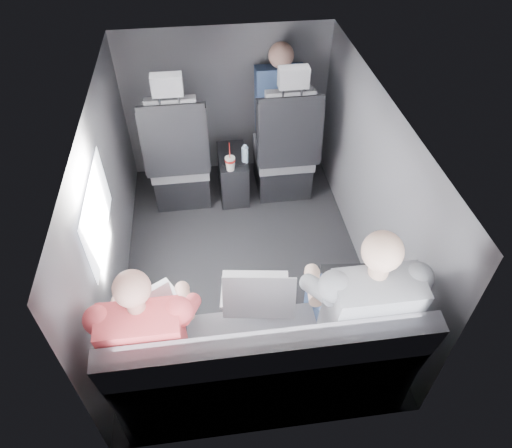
{
  "coord_description": "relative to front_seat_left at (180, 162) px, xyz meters",
  "views": [
    {
      "loc": [
        -0.22,
        -2.37,
        2.67
      ],
      "look_at": [
        0.08,
        -0.05,
        0.45
      ],
      "focal_mm": 32.0,
      "sensor_mm": 36.0,
      "label": 1
    }
  ],
  "objects": [
    {
      "name": "panel_front",
      "position": [
        0.45,
        0.46,
        0.27
      ],
      "size": [
        1.8,
        0.02,
        1.35
      ],
      "primitive_type": "cube",
      "color": "#56565B",
      "rests_on": "floor"
    },
    {
      "name": "panel_left",
      "position": [
        -0.45,
        -0.84,
        0.27
      ],
      "size": [
        0.02,
        2.6,
        1.35
      ],
      "primitive_type": "cube",
      "color": "#56565B",
      "rests_on": "floor"
    },
    {
      "name": "panel_back",
      "position": [
        0.45,
        -2.14,
        0.27
      ],
      "size": [
        1.8,
        0.02,
        1.35
      ],
      "primitive_type": "cube",
      "color": "#56565B",
      "rests_on": "floor"
    },
    {
      "name": "front_seat_right",
      "position": [
        0.9,
        0.0,
        0.0
      ],
      "size": [
        0.52,
        0.58,
        1.26
      ],
      "color": "black",
      "rests_on": "floor"
    },
    {
      "name": "side_window",
      "position": [
        -0.43,
        -1.14,
        0.5
      ],
      "size": [
        0.02,
        0.75,
        0.42
      ],
      "primitive_type": "cube",
      "color": "white",
      "rests_on": "panel_left"
    },
    {
      "name": "passenger_rear_right",
      "position": [
        0.97,
        -1.81,
        0.25
      ],
      "size": [
        0.54,
        0.65,
        1.28
      ],
      "color": "navy",
      "rests_on": "rear_bench"
    },
    {
      "name": "ceiling",
      "position": [
        0.45,
        -0.84,
        0.95
      ],
      "size": [
        2.6,
        2.6,
        0.0
      ],
      "primitive_type": "plane",
      "rotation": [
        3.14,
        0.0,
        0.0
      ],
      "color": "#B2B2AD",
      "rests_on": "panel_back"
    },
    {
      "name": "laptop_silver",
      "position": [
        0.44,
        -1.64,
        0.24
      ],
      "size": [
        0.42,
        0.4,
        0.28
      ],
      "color": "#B3B3B8",
      "rests_on": "rear_bench"
    },
    {
      "name": "seatbelt",
      "position": [
        0.9,
        -0.17,
        0.4
      ],
      "size": [
        0.35,
        0.11,
        0.59
      ],
      "primitive_type": "cube",
      "rotation": [
        -0.14,
        0.49,
        0.0
      ],
      "color": "black",
      "rests_on": "front_seat_right"
    },
    {
      "name": "passenger_front_right",
      "position": [
        0.89,
        0.26,
        0.35
      ],
      "size": [
        0.41,
        0.41,
        0.84
      ],
      "color": "navy",
      "rests_on": "front_seat_right"
    },
    {
      "name": "laptop_black",
      "position": [
        1.0,
        -1.62,
        0.23
      ],
      "size": [
        0.33,
        0.31,
        0.23
      ],
      "color": "black",
      "rests_on": "passenger_rear_right"
    },
    {
      "name": "panel_right",
      "position": [
        1.35,
        -0.84,
        0.27
      ],
      "size": [
        0.02,
        2.6,
        1.35
      ],
      "primitive_type": "cube",
      "color": "#56565B",
      "rests_on": "floor"
    },
    {
      "name": "water_bottle",
      "position": [
        0.55,
        -0.06,
        0.07
      ],
      "size": [
        0.06,
        0.06,
        0.16
      ],
      "color": "#AFD1ED",
      "rests_on": "center_console"
    },
    {
      "name": "front_seat_left",
      "position": [
        0.0,
        0.0,
        0.0
      ],
      "size": [
        0.52,
        0.58,
        1.26
      ],
      "color": "black",
      "rests_on": "floor"
    },
    {
      "name": "soda_cup",
      "position": [
        0.42,
        -0.16,
        0.07
      ],
      "size": [
        0.09,
        0.09,
        0.26
      ],
      "color": "white",
      "rests_on": "center_console"
    },
    {
      "name": "rear_bench",
      "position": [
        0.45,
        -1.9,
        -0.09
      ],
      "size": [
        1.6,
        0.57,
        0.92
      ],
      "color": "slate",
      "rests_on": "floor"
    },
    {
      "name": "center_console",
      "position": [
        0.45,
        0.04,
        -0.2
      ],
      "size": [
        0.24,
        0.48,
        0.41
      ],
      "color": "black",
      "rests_on": "floor"
    },
    {
      "name": "laptop_white",
      "position": [
        -0.15,
        -1.65,
        0.23
      ],
      "size": [
        0.38,
        0.42,
        0.23
      ],
      "color": "silver",
      "rests_on": "passenger_rear_left"
    },
    {
      "name": "floor",
      "position": [
        0.45,
        -0.84,
        -0.4
      ],
      "size": [
        2.6,
        2.6,
        0.0
      ],
      "primitive_type": "plane",
      "color": "black",
      "rests_on": "ground"
    },
    {
      "name": "passenger_rear_left",
      "position": [
        -0.14,
        -1.81,
        0.22
      ],
      "size": [
        0.48,
        0.6,
        1.19
      ],
      "color": "#2D2C31",
      "rests_on": "rear_bench"
    }
  ]
}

